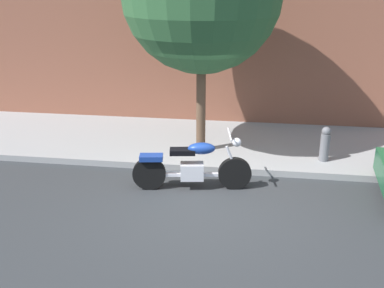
{
  "coord_description": "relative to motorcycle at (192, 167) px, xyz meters",
  "views": [
    {
      "loc": [
        0.8,
        -7.26,
        3.87
      ],
      "look_at": [
        -0.33,
        0.53,
        0.93
      ],
      "focal_mm": 41.93,
      "sensor_mm": 36.0,
      "label": 1
    }
  ],
  "objects": [
    {
      "name": "fire_hydrant",
      "position": [
        2.66,
        1.49,
        -0.01
      ],
      "size": [
        0.2,
        0.2,
        0.91
      ],
      "color": "slate",
      "rests_on": "ground"
    },
    {
      "name": "motorcycle",
      "position": [
        0.0,
        0.0,
        0.0
      ],
      "size": [
        2.28,
        0.73,
        1.14
      ],
      "color": "black",
      "rests_on": "ground"
    },
    {
      "name": "sidewalk",
      "position": [
        0.33,
        2.4,
        -0.4
      ],
      "size": [
        18.41,
        3.23,
        0.14
      ],
      "primitive_type": "cube",
      "color": "#969696",
      "rests_on": "ground"
    },
    {
      "name": "ground_plane",
      "position": [
        0.33,
        -0.53,
        -0.47
      ],
      "size": [
        60.0,
        60.0,
        0.0
      ],
      "primitive_type": "plane",
      "color": "#303335"
    }
  ]
}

